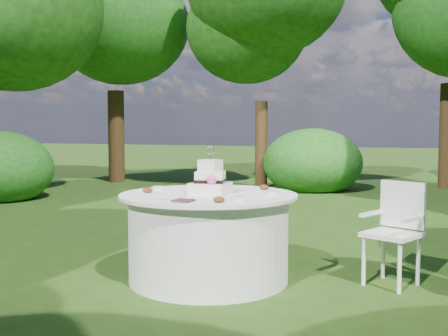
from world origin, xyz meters
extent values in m
plane|color=#243E11|center=(0.00, 0.00, 0.00)|extent=(80.00, 80.00, 0.00)
cube|color=#4E213D|center=(0.06, -0.56, 0.78)|extent=(0.14, 0.14, 0.02)
ellipsoid|color=white|center=(-0.16, -0.49, 0.78)|extent=(0.48, 0.07, 0.01)
cylinder|color=silver|center=(0.00, 0.00, 0.37)|extent=(1.40, 1.40, 0.74)
cylinder|color=white|center=(0.00, 0.00, 0.76)|extent=(1.56, 1.56, 0.03)
cube|color=white|center=(0.03, -0.03, 0.82)|extent=(0.34, 0.34, 0.10)
cube|color=white|center=(0.03, -0.03, 0.92)|extent=(0.30, 0.30, 0.10)
cube|color=white|center=(0.03, -0.03, 1.02)|extent=(0.17, 0.17, 0.10)
cube|color=black|center=(0.03, -0.03, 0.89)|extent=(0.31, 0.31, 0.03)
sphere|color=#ED45B4|center=(0.11, -0.15, 0.91)|extent=(0.08, 0.08, 0.08)
cylinder|color=silver|center=(0.03, -0.03, 1.09)|extent=(0.01, 0.01, 0.05)
torus|color=white|center=(0.03, -0.03, 1.16)|extent=(0.08, 0.02, 0.08)
cube|color=white|center=(1.49, 0.50, 0.44)|extent=(0.52, 0.52, 0.04)
cube|color=white|center=(1.56, 0.67, 0.68)|extent=(0.39, 0.18, 0.40)
cylinder|color=white|center=(1.28, 0.40, 0.21)|extent=(0.03, 0.03, 0.42)
cylinder|color=white|center=(1.59, 0.28, 0.21)|extent=(0.03, 0.03, 0.42)
cylinder|color=silver|center=(1.40, 0.71, 0.21)|extent=(0.03, 0.03, 0.42)
cylinder|color=white|center=(1.70, 0.59, 0.21)|extent=(0.03, 0.03, 0.42)
cube|color=silver|center=(1.31, 0.57, 0.60)|extent=(0.16, 0.35, 0.03)
cube|color=white|center=(1.67, 0.43, 0.60)|extent=(0.16, 0.35, 0.03)
cylinder|color=white|center=(-0.53, 0.02, 0.79)|extent=(0.10, 0.10, 0.04)
cylinder|color=white|center=(-0.29, 0.47, 0.79)|extent=(0.10, 0.10, 0.04)
cylinder|color=white|center=(0.44, -0.37, 0.79)|extent=(0.10, 0.10, 0.04)
cylinder|color=white|center=(0.56, 0.08, 0.79)|extent=(0.10, 0.10, 0.04)
ellipsoid|color=#562D16|center=(-0.51, -0.19, 0.79)|extent=(0.09, 0.09, 0.05)
ellipsoid|color=#562D16|center=(0.34, 0.48, 0.79)|extent=(0.09, 0.09, 0.05)
ellipsoid|color=#562D16|center=(0.34, -0.50, 0.79)|extent=(0.09, 0.09, 0.05)
camera|label=1|loc=(2.04, -4.10, 1.32)|focal=42.00mm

